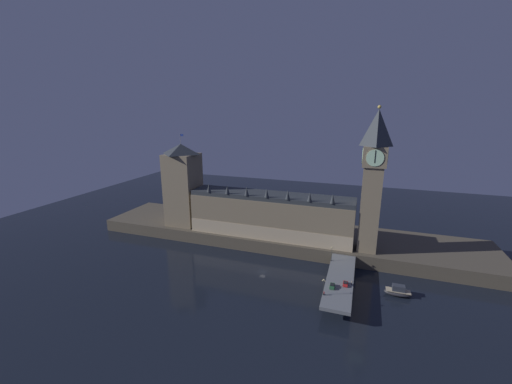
# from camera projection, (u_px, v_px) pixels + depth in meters

# --- Properties ---
(ground_plane) EXTENTS (400.00, 400.00, 0.00)m
(ground_plane) POSITION_uv_depth(u_px,v_px,m) (263.00, 272.00, 149.10)
(ground_plane) COLOR black
(embankment) EXTENTS (220.00, 42.00, 6.80)m
(embankment) POSITION_uv_depth(u_px,v_px,m) (283.00, 235.00, 183.90)
(embankment) COLOR #4C4438
(embankment) RESTS_ON ground_plane
(parliament_hall) EXTENTS (89.13, 17.37, 28.41)m
(parliament_hall) POSITION_uv_depth(u_px,v_px,m) (270.00, 215.00, 172.50)
(parliament_hall) COLOR #7F7056
(parliament_hall) RESTS_ON embankment
(clock_tower) EXTENTS (11.03, 11.14, 69.79)m
(clock_tower) POSITION_uv_depth(u_px,v_px,m) (373.00, 177.00, 147.29)
(clock_tower) COLOR #7F7056
(clock_tower) RESTS_ON embankment
(victoria_tower) EXTENTS (18.00, 18.00, 54.67)m
(victoria_tower) POSITION_uv_depth(u_px,v_px,m) (183.00, 184.00, 187.99)
(victoria_tower) COLOR #7F7056
(victoria_tower) RESTS_ON embankment
(bridge) EXTENTS (10.96, 46.00, 6.05)m
(bridge) POSITION_uv_depth(u_px,v_px,m) (340.00, 281.00, 132.04)
(bridge) COLOR slate
(bridge) RESTS_ON ground_plane
(car_northbound_trail) EXTENTS (1.98, 3.88, 1.53)m
(car_northbound_trail) POSITION_uv_depth(u_px,v_px,m) (332.00, 286.00, 124.40)
(car_northbound_trail) COLOR #235633
(car_northbound_trail) RESTS_ON bridge
(car_southbound_lead) EXTENTS (1.98, 3.85, 1.35)m
(car_southbound_lead) POSITION_uv_depth(u_px,v_px,m) (345.00, 284.00, 126.14)
(car_southbound_lead) COLOR red
(car_southbound_lead) RESTS_ON bridge
(pedestrian_near_rail) EXTENTS (0.38, 0.38, 1.68)m
(pedestrian_near_rail) POSITION_uv_depth(u_px,v_px,m) (324.00, 293.00, 119.14)
(pedestrian_near_rail) COLOR black
(pedestrian_near_rail) RESTS_ON bridge
(pedestrian_mid_walk) EXTENTS (0.38, 0.38, 1.71)m
(pedestrian_mid_walk) POSITION_uv_depth(u_px,v_px,m) (352.00, 282.00, 126.51)
(pedestrian_mid_walk) COLOR black
(pedestrian_mid_walk) RESTS_ON bridge
(street_lamp_near) EXTENTS (1.34, 0.60, 6.55)m
(street_lamp_near) POSITION_uv_depth(u_px,v_px,m) (324.00, 285.00, 118.80)
(street_lamp_near) COLOR #2D3333
(street_lamp_near) RESTS_ON bridge
(street_lamp_far) EXTENTS (1.34, 0.60, 7.25)m
(street_lamp_far) POSITION_uv_depth(u_px,v_px,m) (332.00, 252.00, 145.62)
(street_lamp_far) COLOR #2D3333
(street_lamp_far) RESTS_ON bridge
(boat_downstream) EXTENTS (10.79, 4.47, 4.66)m
(boat_downstream) POSITION_uv_depth(u_px,v_px,m) (398.00, 292.00, 129.40)
(boat_downstream) COLOR #28282D
(boat_downstream) RESTS_ON ground_plane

